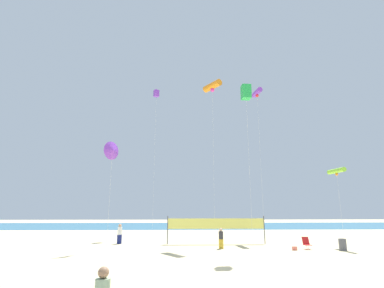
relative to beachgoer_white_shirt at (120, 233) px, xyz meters
name	(u,v)px	position (x,y,z in m)	size (l,w,h in m)	color
ground_plane	(201,262)	(6.73, -8.85, -0.91)	(120.00, 120.00, 0.00)	beige
ocean_band	(189,226)	(6.73, 25.82, -0.91)	(120.00, 20.00, 0.01)	teal
beachgoer_white_shirt	(120,233)	(0.00, 0.00, 0.00)	(0.39, 0.39, 1.71)	navy
beachgoer_charcoal_shirt	(221,237)	(8.64, -3.29, -0.08)	(0.36, 0.36, 1.56)	gold
folding_beach_chair	(306,243)	(15.24, -3.68, -0.45)	(0.52, 0.65, 0.89)	red
trash_barrel	(343,245)	(17.65, -4.47, -0.50)	(0.54, 0.54, 0.83)	#595960
volleyball_net	(216,225)	(8.61, -0.32, 0.73)	(8.74, 0.15, 2.40)	#4C4C51
beach_handbag	(295,248)	(14.05, -4.30, -0.78)	(0.34, 0.17, 0.27)	#EA7260
kite_green_box	(246,92)	(10.64, -5.39, 11.26)	(0.75, 0.75, 12.76)	silver
kite_violet_delta	(113,151)	(-0.19, -3.55, 6.80)	(1.15, 1.40, 8.47)	silver
kite_violet_box	(156,94)	(2.03, 8.18, 16.68)	(0.78, 0.78, 18.12)	silver
kite_orange_tube	(212,86)	(8.55, 0.41, 14.36)	(1.84, 2.24, 15.66)	silver
kite_lime_tube	(336,171)	(19.03, -2.23, 5.34)	(0.61, 2.20, 6.47)	silver
kite_violet_tube	(257,93)	(14.32, 4.74, 15.53)	(0.88, 1.96, 16.80)	silver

